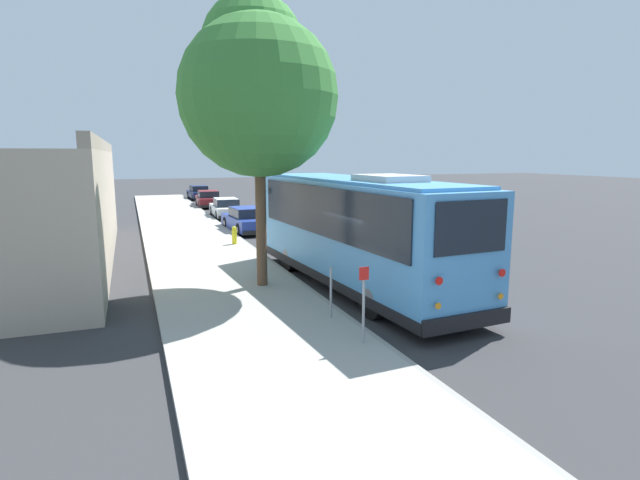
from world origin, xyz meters
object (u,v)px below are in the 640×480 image
(street_tree, at_px, (257,86))
(shuttle_bus, at_px, (356,227))
(parked_sedan_maroon, at_px, (208,199))
(sign_post_near, at_px, (364,304))
(parked_sedan_blue, at_px, (246,220))
(parked_sedan_white, at_px, (226,208))
(sign_post_far, at_px, (331,292))
(fire_hydrant, at_px, (234,235))
(parked_sedan_navy, at_px, (199,193))

(street_tree, bearing_deg, shuttle_bus, -108.36)
(parked_sedan_maroon, relative_size, sign_post_near, 2.85)
(shuttle_bus, bearing_deg, parked_sedan_blue, -0.86)
(parked_sedan_maroon, bearing_deg, sign_post_near, -179.36)
(parked_sedan_white, bearing_deg, parked_sedan_blue, -179.56)
(parked_sedan_blue, xyz_separation_m, parked_sedan_maroon, (14.05, -0.05, -0.01))
(parked_sedan_blue, distance_m, street_tree, 13.16)
(parked_sedan_blue, relative_size, sign_post_far, 3.72)
(parked_sedan_blue, distance_m, parked_sedan_white, 6.95)
(sign_post_far, height_order, fire_hydrant, sign_post_far)
(sign_post_far, bearing_deg, sign_post_near, -180.00)
(shuttle_bus, distance_m, parked_sedan_maroon, 26.79)
(parked_sedan_navy, xyz_separation_m, sign_post_far, (-36.99, 1.63, 0.20))
(parked_sedan_blue, relative_size, fire_hydrant, 5.85)
(parked_sedan_maroon, bearing_deg, sign_post_far, -179.52)
(street_tree, bearing_deg, sign_post_near, -171.90)
(parked_sedan_white, height_order, street_tree, street_tree)
(fire_hydrant, bearing_deg, sign_post_far, -179.09)
(shuttle_bus, bearing_deg, parked_sedan_navy, -3.09)
(parked_sedan_blue, bearing_deg, shuttle_bus, 179.66)
(parked_sedan_navy, bearing_deg, sign_post_near, 175.31)
(parked_sedan_blue, xyz_separation_m, parked_sedan_navy, (21.43, -0.26, -0.03))
(sign_post_near, height_order, sign_post_far, sign_post_near)
(parked_sedan_white, xyz_separation_m, parked_sedan_navy, (14.48, -0.09, 0.01))
(sign_post_far, bearing_deg, parked_sedan_navy, -2.53)
(parked_sedan_blue, bearing_deg, street_tree, 166.32)
(shuttle_bus, bearing_deg, parked_sedan_white, -2.37)
(parked_sedan_maroon, xyz_separation_m, parked_sedan_navy, (7.38, -0.21, -0.02))
(parked_sedan_blue, height_order, sign_post_far, sign_post_far)
(sign_post_far, distance_m, fire_hydrant, 11.11)
(parked_sedan_blue, height_order, parked_sedan_white, parked_sedan_blue)
(parked_sedan_maroon, relative_size, fire_hydrant, 5.85)
(parked_sedan_blue, height_order, parked_sedan_maroon, parked_sedan_blue)
(parked_sedan_blue, height_order, fire_hydrant, parked_sedan_blue)
(parked_sedan_blue, xyz_separation_m, sign_post_far, (-15.56, 1.37, 0.17))
(street_tree, height_order, sign_post_far, street_tree)
(street_tree, relative_size, sign_post_far, 6.82)
(shuttle_bus, height_order, sign_post_near, shuttle_bus)
(shuttle_bus, xyz_separation_m, parked_sedan_maroon, (26.75, 0.59, -1.33))
(sign_post_near, distance_m, sign_post_far, 1.84)
(parked_sedan_maroon, bearing_deg, parked_sedan_navy, 1.57)
(shuttle_bus, bearing_deg, parked_sedan_maroon, -2.46)
(sign_post_far, bearing_deg, parked_sedan_blue, -5.05)
(sign_post_near, bearing_deg, parked_sedan_white, -3.63)
(parked_sedan_maroon, bearing_deg, shuttle_bus, -175.51)
(parked_sedan_navy, distance_m, street_tree, 33.74)
(parked_sedan_white, xyz_separation_m, parked_sedan_maroon, (7.10, 0.12, 0.03))
(parked_sedan_blue, xyz_separation_m, street_tree, (-11.76, 2.18, 5.49))
(shuttle_bus, relative_size, sign_post_far, 8.30)
(parked_sedan_white, bearing_deg, shuttle_bus, -176.81)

